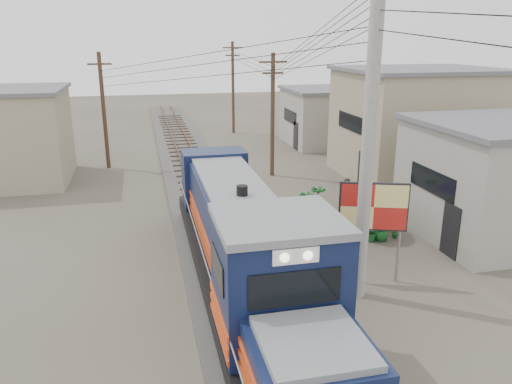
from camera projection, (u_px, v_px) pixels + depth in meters
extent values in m
plane|color=#473F35|center=(247.00, 300.00, 15.50)|extent=(120.00, 120.00, 0.00)
cube|color=#595651|center=(205.00, 200.00, 24.79)|extent=(3.60, 70.00, 0.16)
cube|color=#51331E|center=(194.00, 197.00, 24.62)|extent=(0.08, 70.00, 0.12)
cube|color=#51331E|center=(216.00, 196.00, 24.85)|extent=(0.08, 70.00, 0.12)
cube|color=black|center=(246.00, 277.00, 15.34)|extent=(2.82, 15.55, 0.53)
cube|color=black|center=(221.00, 229.00, 19.95)|extent=(2.14, 3.11, 0.63)
cube|color=#0F193A|center=(311.00, 379.00, 9.49)|extent=(2.31, 2.33, 1.46)
cube|color=#0F193A|center=(278.00, 283.00, 11.52)|extent=(2.76, 2.53, 3.01)
cube|color=slate|center=(279.00, 220.00, 11.06)|extent=(2.82, 2.65, 0.17)
cube|color=black|center=(295.00, 288.00, 10.18)|extent=(1.97, 0.06, 0.78)
cube|color=white|center=(296.00, 256.00, 9.95)|extent=(0.97, 0.06, 0.34)
cube|color=#0F193A|center=(231.00, 213.00, 17.24)|extent=(2.20, 9.52, 2.24)
cube|color=slate|center=(231.00, 181.00, 16.90)|extent=(1.97, 9.52, 0.17)
cube|color=#E04415|center=(246.00, 261.00, 15.19)|extent=(2.86, 15.55, 0.14)
cube|color=#E04415|center=(246.00, 252.00, 15.10)|extent=(2.86, 15.55, 0.14)
cube|color=#E04415|center=(246.00, 243.00, 15.01)|extent=(2.86, 15.55, 0.14)
cylinder|color=#9E9B93|center=(369.00, 139.00, 14.31)|extent=(0.40, 0.40, 10.00)
cylinder|color=#4C3826|center=(273.00, 116.00, 28.46)|extent=(0.24, 0.24, 7.00)
cube|color=#4C3826|center=(273.00, 62.00, 27.57)|extent=(1.60, 0.10, 0.10)
cube|color=#4C3826|center=(273.00, 73.00, 27.75)|extent=(1.20, 0.10, 0.10)
cylinder|color=#4C3826|center=(233.00, 88.00, 41.48)|extent=(0.24, 0.24, 7.50)
cube|color=#4C3826|center=(232.00, 48.00, 40.51)|extent=(1.60, 0.10, 0.10)
cube|color=#4C3826|center=(233.00, 55.00, 40.69)|extent=(1.20, 0.10, 0.10)
cylinder|color=#4C3826|center=(104.00, 112.00, 30.14)|extent=(0.24, 0.24, 7.00)
cube|color=#4C3826|center=(99.00, 61.00, 29.25)|extent=(1.60, 0.10, 0.10)
cube|color=#4C3826|center=(100.00, 71.00, 29.43)|extent=(1.20, 0.10, 0.10)
cube|color=gray|center=(510.00, 181.00, 20.10)|extent=(7.00, 6.00, 4.50)
cube|color=black|center=(432.00, 181.00, 19.28)|extent=(0.05, 3.00, 0.90)
cube|color=gray|center=(417.00, 125.00, 28.47)|extent=(8.00, 7.00, 6.00)
cube|color=slate|center=(422.00, 70.00, 27.55)|extent=(8.40, 7.35, 0.20)
cube|color=black|center=(351.00, 123.00, 27.52)|extent=(0.05, 3.50, 0.90)
cube|color=gray|center=(328.00, 117.00, 37.75)|extent=(6.00, 6.00, 4.00)
cube|color=slate|center=(329.00, 89.00, 37.12)|extent=(6.30, 6.30, 0.20)
cube|color=black|center=(290.00, 116.00, 37.04)|extent=(0.05, 3.00, 0.90)
cube|color=gray|center=(9.00, 138.00, 27.50)|extent=(6.00, 6.00, 5.00)
cube|color=slate|center=(2.00, 90.00, 26.73)|extent=(6.30, 6.30, 0.20)
cylinder|color=#99999E|center=(343.00, 244.00, 16.48)|extent=(0.10, 0.10, 2.51)
cylinder|color=#99999E|center=(399.00, 247.00, 16.31)|extent=(0.10, 0.10, 2.51)
cube|color=black|center=(373.00, 207.00, 15.99)|extent=(2.13, 0.83, 1.60)
cube|color=red|center=(374.00, 207.00, 15.97)|extent=(2.02, 0.76, 1.50)
cylinder|color=black|center=(364.00, 233.00, 20.61)|extent=(0.39, 0.39, 0.10)
cylinder|color=#99999E|center=(366.00, 212.00, 20.33)|extent=(0.05, 0.05, 1.96)
cone|color=#3D2268|center=(367.00, 190.00, 20.05)|extent=(2.39, 2.39, 0.49)
imported|color=black|center=(346.00, 194.00, 23.35)|extent=(0.62, 0.45, 1.56)
imported|color=#185521|center=(338.00, 231.00, 19.48)|extent=(0.70, 0.71, 1.13)
imported|color=#185521|center=(355.00, 234.00, 19.77)|extent=(0.48, 0.47, 0.68)
imported|color=#185521|center=(370.00, 231.00, 19.87)|extent=(0.91, 0.95, 0.81)
imported|color=#185521|center=(382.00, 228.00, 19.86)|extent=(0.62, 0.62, 1.10)
imported|color=#185521|center=(395.00, 229.00, 20.13)|extent=(0.48, 0.39, 0.79)
imported|color=#185521|center=(327.00, 224.00, 20.70)|extent=(0.51, 0.46, 0.75)
imported|color=#185521|center=(340.00, 226.00, 20.74)|extent=(0.71, 0.68, 0.61)
imported|color=#185521|center=(354.00, 221.00, 20.93)|extent=(0.52, 0.52, 0.81)
imported|color=#185521|center=(371.00, 222.00, 21.08)|extent=(0.44, 0.37, 0.70)
imported|color=#185521|center=(384.00, 218.00, 21.26)|extent=(0.49, 0.55, 0.85)
imported|color=#185521|center=(317.00, 215.00, 21.54)|extent=(0.93, 0.84, 0.93)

